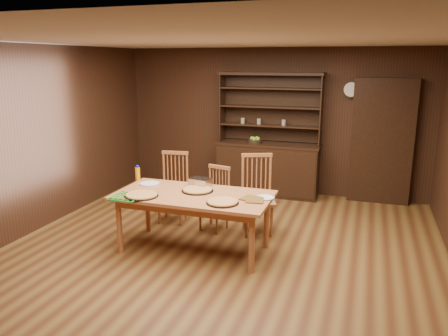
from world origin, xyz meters
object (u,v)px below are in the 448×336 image
(chair_center, at_px, (216,196))
(chair_right, at_px, (257,191))
(dining_table, at_px, (194,200))
(chair_left, at_px, (174,184))
(juice_bottle, at_px, (138,173))
(china_hutch, at_px, (268,162))

(chair_center, xyz_separation_m, chair_right, (0.58, 0.08, 0.11))
(dining_table, xyz_separation_m, chair_left, (-0.71, 0.94, -0.12))
(chair_right, bearing_deg, juice_bottle, 176.63)
(chair_center, relative_size, chair_right, 0.83)
(chair_left, distance_m, juice_bottle, 0.70)
(chair_left, xyz_separation_m, chair_right, (1.31, -0.06, 0.03))
(china_hutch, distance_m, chair_left, 2.04)
(china_hutch, distance_m, juice_bottle, 2.69)
(dining_table, height_order, chair_right, chair_right)
(dining_table, relative_size, chair_left, 1.86)
(dining_table, distance_m, chair_right, 1.07)
(juice_bottle, bearing_deg, chair_left, 63.99)
(dining_table, distance_m, juice_bottle, 1.07)
(chair_center, height_order, chair_right, chair_right)
(chair_right, bearing_deg, dining_table, -145.67)
(chair_left, relative_size, chair_center, 1.14)
(dining_table, xyz_separation_m, chair_center, (0.02, 0.80, -0.19))
(dining_table, xyz_separation_m, juice_bottle, (-0.99, 0.36, 0.17))
(china_hutch, bearing_deg, chair_left, -120.82)
(china_hutch, distance_m, dining_table, 2.71)
(chair_center, bearing_deg, china_hutch, 94.41)
(china_hutch, relative_size, chair_center, 2.37)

